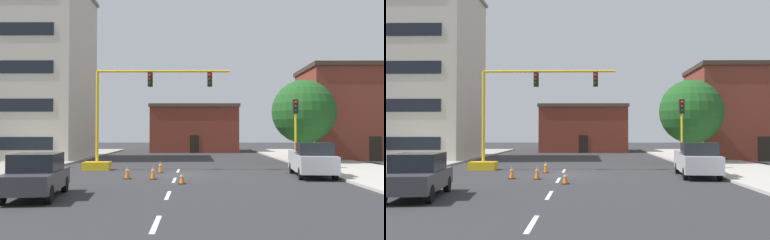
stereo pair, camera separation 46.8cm
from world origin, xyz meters
The scene contains 19 objects.
ground_plane centered at (0.00, 0.00, 0.00)m, with size 160.00×160.00×0.00m, color #2D2D30.
sidewalk_left centered at (-11.90, 8.00, 0.07)m, with size 6.00×56.00×0.14m, color #9E998E.
sidewalk_right centered at (11.90, 8.00, 0.07)m, with size 6.00×56.00×0.14m, color #B2ADA3.
lane_stripe_seg_0 centered at (0.00, -14.00, 0.00)m, with size 0.16×2.40×0.01m, color silver.
lane_stripe_seg_1 centered at (0.00, -8.50, 0.00)m, with size 0.16×2.40×0.01m, color silver.
lane_stripe_seg_2 centered at (0.00, -3.00, 0.00)m, with size 0.16×2.40×0.01m, color silver.
lane_stripe_seg_3 centered at (0.00, 2.50, 0.00)m, with size 0.16×2.40×0.01m, color silver.
building_tall_left centered at (-16.76, 15.11, 8.24)m, with size 14.88×10.72×16.47m.
building_brick_center centered at (1.06, 31.84, 3.08)m, with size 11.40×9.97×6.14m.
building_row_right centered at (16.99, 15.91, 4.46)m, with size 10.54×8.47×8.89m.
traffic_signal_gantry centered at (-4.25, 3.25, 2.30)m, with size 9.96×1.20×6.83m.
traffic_light_pole_right centered at (7.97, 3.19, 3.53)m, with size 0.32×0.47×4.80m.
tree_right_mid centered at (10.14, 9.56, 4.27)m, with size 5.27×5.27×6.92m.
pickup_truck_silver centered at (7.87, -1.16, 0.97)m, with size 2.48×5.56×1.99m.
sedan_dark_gray_near_left centered at (-5.15, -9.18, 0.89)m, with size 2.36×4.68×1.74m.
traffic_cone_roadside_a centered at (-1.07, 1.07, 0.39)m, with size 0.36×0.36×0.79m.
traffic_cone_roadside_b centered at (-1.18, -2.58, 0.38)m, with size 0.36×0.36×0.77m.
traffic_cone_roadside_c centered at (0.47, -4.71, 0.30)m, with size 0.36×0.36×0.62m.
traffic_cone_roadside_d centered at (-2.61, -2.41, 0.36)m, with size 0.36×0.36×0.74m.
Camera 2 is at (1.55, -26.10, 2.58)m, focal length 40.27 mm.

